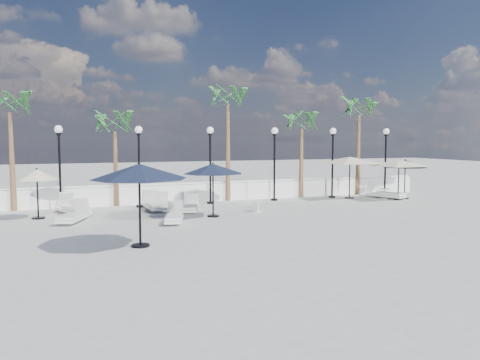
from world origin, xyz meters
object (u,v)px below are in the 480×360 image
object	(u,v)px
parasol_navy_mid	(213,169)
parasol_cream_sq_b	(399,160)
lounger_3	(74,215)
lounger_1	(162,203)
lounger_2	(174,216)
lounger_4	(154,204)
lounger_5	(190,206)
parasol_cream_sq_a	(350,157)
parasol_navy_left	(139,172)
lounger_6	(385,193)
parasol_navy_right	(405,164)
parasol_cream_small	(37,175)
lounger_0	(73,208)

from	to	relation	value
parasol_navy_mid	parasol_cream_sq_b	distance (m)	11.10
lounger_3	parasol_navy_mid	world-z (taller)	parasol_navy_mid
lounger_1	lounger_2	size ratio (longest dim) A/B	0.90
lounger_4	lounger_5	distance (m)	1.79
lounger_3	parasol_cream_sq_a	bearing A→B (deg)	31.71
parasol_navy_left	lounger_6	bearing A→B (deg)	26.16
parasol_navy_left	parasol_cream_sq_b	bearing A→B (deg)	23.62
parasol_navy_right	lounger_5	bearing A→B (deg)	-177.66
parasol_navy_right	parasol_cream_small	size ratio (longest dim) A/B	1.16
lounger_0	parasol_cream_small	size ratio (longest dim) A/B	1.10
lounger_6	parasol_cream_sq_a	distance (m)	2.76
lounger_1	parasol_navy_mid	size ratio (longest dim) A/B	0.73
lounger_1	lounger_6	xyz separation A→B (m)	(12.07, -0.71, 0.05)
parasol_navy_mid	lounger_3	bearing A→B (deg)	173.42
parasol_navy_right	parasol_cream_sq_a	bearing A→B (deg)	155.85
parasol_cream_sq_a	parasol_cream_sq_b	world-z (taller)	parasol_cream_sq_a
lounger_3	lounger_6	distance (m)	16.12
parasol_navy_mid	lounger_4	bearing A→B (deg)	127.18
lounger_0	lounger_2	world-z (taller)	lounger_0
lounger_5	parasol_navy_mid	size ratio (longest dim) A/B	0.83
lounger_5	parasol_navy_right	xyz separation A→B (m)	(12.05, 0.49, 1.63)
lounger_0	parasol_navy_left	distance (m)	7.55
lounger_2	parasol_cream_sq_a	bearing A→B (deg)	37.21
lounger_3	lounger_5	size ratio (longest dim) A/B	1.04
lounger_0	lounger_1	xyz separation A→B (m)	(3.95, 0.62, -0.05)
lounger_0	lounger_2	distance (m)	5.00
lounger_0	lounger_4	bearing A→B (deg)	-22.55
lounger_0	parasol_navy_right	size ratio (longest dim) A/B	0.95
parasol_cream_small	parasol_cream_sq_a	bearing A→B (deg)	4.80
parasol_navy_left	parasol_navy_mid	world-z (taller)	parasol_navy_left
parasol_cream_sq_a	parasol_cream_small	bearing A→B (deg)	-175.20
lounger_1	parasol_cream_sq_b	xyz separation A→B (m)	(12.46, -1.30, 1.89)
lounger_3	parasol_cream_sq_a	xyz separation A→B (m)	(14.26, 2.65, 1.99)
parasol_navy_right	parasol_cream_sq_b	xyz separation A→B (m)	(-0.55, -0.17, 0.23)
lounger_0	lounger_3	distance (m)	1.96
lounger_3	lounger_6	xyz separation A→B (m)	(16.01, 1.87, 0.01)
lounger_0	parasol_cream_sq_b	distance (m)	16.52
lounger_1	parasol_cream_small	bearing A→B (deg)	-154.15
parasol_cream_sq_a	parasol_cream_small	distance (m)	15.66
lounger_0	parasol_navy_left	world-z (taller)	parasol_navy_left
lounger_3	lounger_4	size ratio (longest dim) A/B	0.99
lounger_0	parasol_navy_mid	bearing A→B (deg)	-48.75
lounger_2	lounger_5	size ratio (longest dim) A/B	0.98
parasol_cream_sq_b	lounger_1	bearing A→B (deg)	174.05
parasol_navy_right	parasol_cream_small	xyz separation A→B (m)	(-18.29, -0.10, -0.11)
parasol_cream_sq_a	lounger_1	bearing A→B (deg)	-179.59
parasol_navy_right	lounger_4	bearing A→B (deg)	177.59
lounger_4	parasol_cream_sq_b	distance (m)	13.09
lounger_3	parasol_cream_sq_b	distance (m)	16.56
parasol_navy_mid	parasol_cream_sq_a	world-z (taller)	parasol_cream_sq_a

